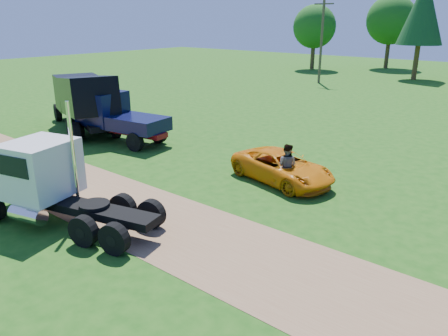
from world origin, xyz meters
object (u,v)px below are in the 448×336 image
Objects in this scene: navy_truck at (113,117)px; orange_pickup at (282,167)px; black_dump_truck at (83,98)px; white_semi_tractor at (44,181)px.

orange_pickup is at bearing -5.52° from navy_truck.
navy_truck reaches higher than orange_pickup.
black_dump_truck is at bearing 102.62° from orange_pickup.
navy_truck is at bearing 104.79° from orange_pickup.
orange_pickup is (4.42, 8.53, -0.77)m from white_semi_tractor.
orange_pickup is at bearing 48.28° from white_semi_tractor.
white_semi_tractor is 1.47× the size of orange_pickup.
navy_truck is (3.48, -0.40, -0.65)m from black_dump_truck.
orange_pickup is (14.68, 0.09, -1.41)m from black_dump_truck.
white_semi_tractor is at bearing 164.90° from orange_pickup.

